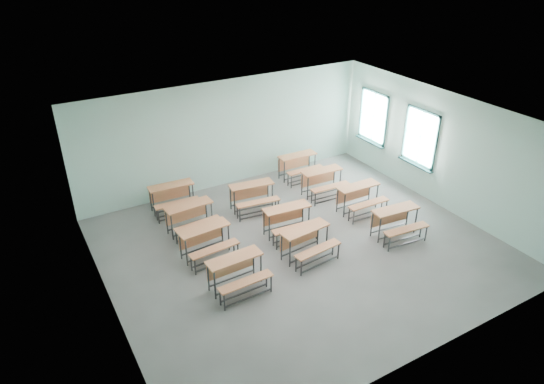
{
  "coord_description": "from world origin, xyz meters",
  "views": [
    {
      "loc": [
        -5.51,
        -8.13,
        6.79
      ],
      "look_at": [
        -0.12,
        1.2,
        1.0
      ],
      "focal_mm": 32.0,
      "sensor_mm": 36.0,
      "label": 1
    }
  ],
  "objects_px": {
    "desk_unit_r1c1": "(289,218)",
    "desk_unit_r2c1": "(253,194)",
    "desk_unit_r0c0": "(237,269)",
    "desk_unit_r2c0": "(191,215)",
    "desk_unit_r0c2": "(397,219)",
    "desk_unit_r3c0": "(173,195)",
    "desk_unit_r1c2": "(360,195)",
    "desk_unit_r3c2": "(299,163)",
    "desk_unit_r0c1": "(308,239)",
    "desk_unit_r2c2": "(324,179)",
    "desk_unit_r1c0": "(207,239)"
  },
  "relations": [
    {
      "from": "desk_unit_r1c1",
      "to": "desk_unit_r2c1",
      "type": "height_order",
      "value": "same"
    },
    {
      "from": "desk_unit_r0c0",
      "to": "desk_unit_r2c0",
      "type": "height_order",
      "value": "same"
    },
    {
      "from": "desk_unit_r0c2",
      "to": "desk_unit_r3c0",
      "type": "height_order",
      "value": "same"
    },
    {
      "from": "desk_unit_r0c0",
      "to": "desk_unit_r1c2",
      "type": "relative_size",
      "value": 1.01
    },
    {
      "from": "desk_unit_r3c2",
      "to": "desk_unit_r2c0",
      "type": "bearing_deg",
      "value": -161.91
    },
    {
      "from": "desk_unit_r0c1",
      "to": "desk_unit_r0c0",
      "type": "bearing_deg",
      "value": -179.57
    },
    {
      "from": "desk_unit_r1c1",
      "to": "desk_unit_r2c2",
      "type": "bearing_deg",
      "value": 38.06
    },
    {
      "from": "desk_unit_r1c2",
      "to": "desk_unit_r2c0",
      "type": "relative_size",
      "value": 0.97
    },
    {
      "from": "desk_unit_r2c0",
      "to": "desk_unit_r2c1",
      "type": "height_order",
      "value": "same"
    },
    {
      "from": "desk_unit_r1c2",
      "to": "desk_unit_r0c0",
      "type": "bearing_deg",
      "value": -162.64
    },
    {
      "from": "desk_unit_r0c1",
      "to": "desk_unit_r3c0",
      "type": "xyz_separation_m",
      "value": [
        -1.97,
        3.64,
        0.0
      ]
    },
    {
      "from": "desk_unit_r0c2",
      "to": "desk_unit_r2c0",
      "type": "distance_m",
      "value": 5.16
    },
    {
      "from": "desk_unit_r0c1",
      "to": "desk_unit_r2c0",
      "type": "relative_size",
      "value": 1.02
    },
    {
      "from": "desk_unit_r2c0",
      "to": "desk_unit_r2c1",
      "type": "relative_size",
      "value": 0.97
    },
    {
      "from": "desk_unit_r1c2",
      "to": "desk_unit_r2c1",
      "type": "distance_m",
      "value": 2.91
    },
    {
      "from": "desk_unit_r0c0",
      "to": "desk_unit_r2c0",
      "type": "xyz_separation_m",
      "value": [
        -0.01,
        2.59,
        0.0
      ]
    },
    {
      "from": "desk_unit_r1c0",
      "to": "desk_unit_r3c2",
      "type": "distance_m",
      "value": 4.78
    },
    {
      "from": "desk_unit_r1c1",
      "to": "desk_unit_r3c2",
      "type": "xyz_separation_m",
      "value": [
        1.98,
        2.58,
        0.0
      ]
    },
    {
      "from": "desk_unit_r0c0",
      "to": "desk_unit_r3c2",
      "type": "distance_m",
      "value": 5.56
    },
    {
      "from": "desk_unit_r0c2",
      "to": "desk_unit_r1c1",
      "type": "distance_m",
      "value": 2.7
    },
    {
      "from": "desk_unit_r1c2",
      "to": "desk_unit_r3c2",
      "type": "relative_size",
      "value": 1.0
    },
    {
      "from": "desk_unit_r0c1",
      "to": "desk_unit_r0c2",
      "type": "relative_size",
      "value": 1.0
    },
    {
      "from": "desk_unit_r1c0",
      "to": "desk_unit_r2c0",
      "type": "bearing_deg",
      "value": 81.64
    },
    {
      "from": "desk_unit_r1c0",
      "to": "desk_unit_r1c1",
      "type": "distance_m",
      "value": 2.15
    },
    {
      "from": "desk_unit_r0c1",
      "to": "desk_unit_r1c2",
      "type": "relative_size",
      "value": 1.05
    },
    {
      "from": "desk_unit_r0c0",
      "to": "desk_unit_r2c0",
      "type": "relative_size",
      "value": 0.98
    },
    {
      "from": "desk_unit_r1c0",
      "to": "desk_unit_r2c0",
      "type": "height_order",
      "value": "same"
    },
    {
      "from": "desk_unit_r0c2",
      "to": "desk_unit_r3c2",
      "type": "xyz_separation_m",
      "value": [
        -0.32,
        4.0,
        0.0
      ]
    },
    {
      "from": "desk_unit_r1c1",
      "to": "desk_unit_r1c2",
      "type": "bearing_deg",
      "value": 5.48
    },
    {
      "from": "desk_unit_r0c2",
      "to": "desk_unit_r2c1",
      "type": "bearing_deg",
      "value": 135.2
    },
    {
      "from": "desk_unit_r0c0",
      "to": "desk_unit_r0c1",
      "type": "xyz_separation_m",
      "value": [
        1.92,
        0.2,
        0.0
      ]
    },
    {
      "from": "desk_unit_r2c0",
      "to": "desk_unit_r0c1",
      "type": "bearing_deg",
      "value": -54.91
    },
    {
      "from": "desk_unit_r0c2",
      "to": "desk_unit_r3c0",
      "type": "xyz_separation_m",
      "value": [
        -4.39,
        4.01,
        0.0
      ]
    },
    {
      "from": "desk_unit_r3c0",
      "to": "desk_unit_r2c1",
      "type": "bearing_deg",
      "value": -25.6
    },
    {
      "from": "desk_unit_r0c0",
      "to": "desk_unit_r1c0",
      "type": "relative_size",
      "value": 0.97
    },
    {
      "from": "desk_unit_r0c2",
      "to": "desk_unit_r1c2",
      "type": "bearing_deg",
      "value": 95.41
    },
    {
      "from": "desk_unit_r1c1",
      "to": "desk_unit_r1c0",
      "type": "bearing_deg",
      "value": -179.23
    },
    {
      "from": "desk_unit_r1c0",
      "to": "desk_unit_r0c2",
      "type": "bearing_deg",
      "value": -23.84
    },
    {
      "from": "desk_unit_r1c2",
      "to": "desk_unit_r0c1",
      "type": "bearing_deg",
      "value": -155.14
    },
    {
      "from": "desk_unit_r0c1",
      "to": "desk_unit_r1c1",
      "type": "xyz_separation_m",
      "value": [
        0.13,
        1.05,
        0.0
      ]
    },
    {
      "from": "desk_unit_r0c0",
      "to": "desk_unit_r0c2",
      "type": "distance_m",
      "value": 4.35
    },
    {
      "from": "desk_unit_r1c2",
      "to": "desk_unit_r2c2",
      "type": "bearing_deg",
      "value": 104.31
    },
    {
      "from": "desk_unit_r1c1",
      "to": "desk_unit_r2c1",
      "type": "xyz_separation_m",
      "value": [
        -0.18,
        1.56,
        0.0
      ]
    },
    {
      "from": "desk_unit_r0c1",
      "to": "desk_unit_r3c0",
      "type": "height_order",
      "value": "same"
    },
    {
      "from": "desk_unit_r0c1",
      "to": "desk_unit_r2c1",
      "type": "xyz_separation_m",
      "value": [
        -0.05,
        2.6,
        0.0
      ]
    },
    {
      "from": "desk_unit_r0c0",
      "to": "desk_unit_r0c2",
      "type": "xyz_separation_m",
      "value": [
        4.35,
        -0.17,
        0.0
      ]
    },
    {
      "from": "desk_unit_r0c1",
      "to": "desk_unit_r1c1",
      "type": "relative_size",
      "value": 1.01
    },
    {
      "from": "desk_unit_r0c1",
      "to": "desk_unit_r2c2",
      "type": "relative_size",
      "value": 1.03
    },
    {
      "from": "desk_unit_r0c2",
      "to": "desk_unit_r1c0",
      "type": "xyz_separation_m",
      "value": [
        -4.44,
        1.57,
        0.0
      ]
    },
    {
      "from": "desk_unit_r0c1",
      "to": "desk_unit_r1c2",
      "type": "distance_m",
      "value": 2.65
    }
  ]
}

